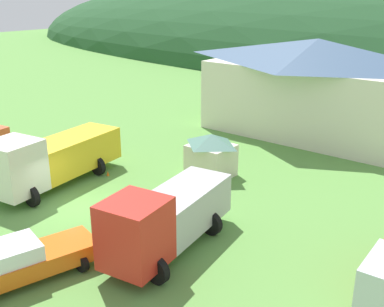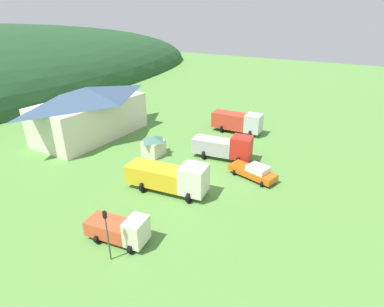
% 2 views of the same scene
% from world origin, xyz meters
% --- Properties ---
extents(ground_plane, '(200.00, 200.00, 0.00)m').
position_xyz_m(ground_plane, '(0.00, 0.00, 0.00)').
color(ground_plane, '#5B9342').
extents(depot_building, '(16.72, 8.73, 7.25)m').
position_xyz_m(depot_building, '(3.62, 19.87, 3.74)').
color(depot_building, silver).
rests_on(depot_building, ground).
extents(play_shed_cream, '(2.65, 2.38, 2.62)m').
position_xyz_m(play_shed_cream, '(2.87, 7.89, 1.35)').
color(play_shed_cream, beige).
rests_on(play_shed_cream, ground).
extents(heavy_rig_striped, '(4.02, 8.68, 3.35)m').
position_xyz_m(heavy_rig_striped, '(-3.22, 0.96, 1.69)').
color(heavy_rig_striped, silver).
rests_on(heavy_rig_striped, ground).
extents(crane_truck_red, '(3.67, 7.55, 3.21)m').
position_xyz_m(crane_truck_red, '(6.62, -0.32, 1.64)').
color(crane_truck_red, red).
rests_on(crane_truck_red, ground).
extents(service_pickup_orange, '(3.16, 5.65, 1.66)m').
position_xyz_m(service_pickup_orange, '(3.74, -5.22, 0.83)').
color(service_pickup_orange, '#D95F15').
rests_on(service_pickup_orange, ground).
extents(traffic_cone_near_pickup, '(0.36, 0.36, 0.60)m').
position_xyz_m(traffic_cone_near_pickup, '(-1.95, 3.94, 0.00)').
color(traffic_cone_near_pickup, orange).
rests_on(traffic_cone_near_pickup, ground).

